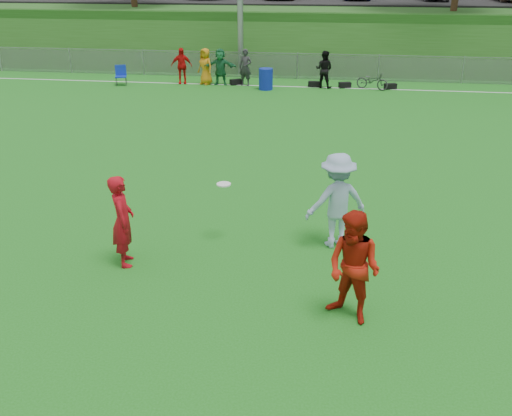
% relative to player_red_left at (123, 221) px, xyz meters
% --- Properties ---
extents(ground, '(120.00, 120.00, 0.00)m').
position_rel_player_red_left_xyz_m(ground, '(1.83, -0.41, -0.91)').
color(ground, '#1B6615').
rests_on(ground, ground).
extents(sideline_far, '(60.00, 0.10, 0.01)m').
position_rel_player_red_left_xyz_m(sideline_far, '(1.83, 17.59, -0.90)').
color(sideline_far, white).
rests_on(sideline_far, ground).
extents(fence, '(58.00, 0.06, 1.30)m').
position_rel_player_red_left_xyz_m(fence, '(1.83, 19.59, -0.26)').
color(fence, gray).
rests_on(fence, ground).
extents(berm, '(120.00, 18.00, 3.00)m').
position_rel_player_red_left_xyz_m(berm, '(1.83, 30.59, 0.59)').
color(berm, '#1F4D15').
rests_on(berm, ground).
extents(spectator_row, '(7.81, 0.90, 1.69)m').
position_rel_player_red_left_xyz_m(spectator_row, '(-0.94, 17.59, -0.06)').
color(spectator_row, red).
rests_on(spectator_row, ground).
extents(gear_bags, '(7.88, 0.55, 0.26)m').
position_rel_player_red_left_xyz_m(gear_bags, '(3.10, 17.69, -0.78)').
color(gear_bags, black).
rests_on(gear_bags, ground).
extents(player_red_left, '(0.63, 0.77, 1.82)m').
position_rel_player_red_left_xyz_m(player_red_left, '(0.00, 0.00, 0.00)').
color(player_red_left, '#A50B16').
rests_on(player_red_left, ground).
extents(player_red_center, '(1.17, 1.12, 1.91)m').
position_rel_player_red_left_xyz_m(player_red_center, '(4.33, -1.29, 0.05)').
color(player_red_center, '#A91A0B').
rests_on(player_red_center, ground).
extents(player_blue, '(1.48, 1.19, 1.99)m').
position_rel_player_red_left_xyz_m(player_blue, '(4.02, 1.37, 0.09)').
color(player_blue, '#8EA9C5').
rests_on(player_blue, ground).
extents(frisbee, '(0.30, 0.30, 0.03)m').
position_rel_player_red_left_xyz_m(frisbee, '(1.72, 1.28, 0.35)').
color(frisbee, silver).
rests_on(frisbee, ground).
extents(recycling_bin, '(0.83, 0.83, 0.96)m').
position_rel_player_red_left_xyz_m(recycling_bin, '(0.61, 16.79, -0.43)').
color(recycling_bin, '#0E229D').
rests_on(recycling_bin, ground).
extents(camp_chair, '(0.64, 0.65, 0.92)m').
position_rel_player_red_left_xyz_m(camp_chair, '(-6.36, 16.81, -0.64)').
color(camp_chair, '#102CB1').
rests_on(camp_chair, ground).
extents(bicycle, '(1.60, 1.10, 0.80)m').
position_rel_player_red_left_xyz_m(bicycle, '(5.47, 17.51, -0.51)').
color(bicycle, '#2B2A2D').
rests_on(bicycle, ground).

